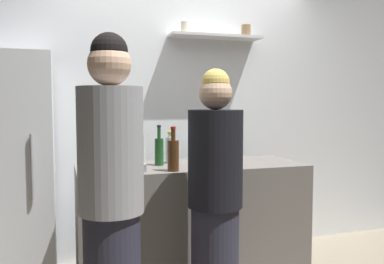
% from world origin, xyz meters
% --- Properties ---
extents(back_wall_assembly, '(4.80, 0.32, 2.60)m').
position_xyz_m(back_wall_assembly, '(0.00, 1.25, 1.30)').
color(back_wall_assembly, white).
rests_on(back_wall_assembly, ground).
extents(refrigerator, '(0.61, 0.65, 1.76)m').
position_xyz_m(refrigerator, '(-1.42, 0.85, 0.88)').
color(refrigerator, silver).
rests_on(refrigerator, ground).
extents(counter, '(1.72, 0.64, 0.93)m').
position_xyz_m(counter, '(-0.11, 0.53, 0.46)').
color(counter, '#66605B').
rests_on(counter, ground).
extents(baking_pan, '(0.34, 0.24, 0.05)m').
position_xyz_m(baking_pan, '(-0.68, 0.43, 0.95)').
color(baking_pan, gray).
rests_on(baking_pan, counter).
extents(utensil_holder, '(0.10, 0.10, 0.21)m').
position_xyz_m(utensil_holder, '(0.03, 0.62, 0.99)').
color(utensil_holder, '#B2B2B7').
rests_on(utensil_holder, counter).
extents(wine_bottle_amber_glass, '(0.08, 0.08, 0.31)m').
position_xyz_m(wine_bottle_amber_glass, '(-0.32, 0.29, 1.05)').
color(wine_bottle_amber_glass, '#472814').
rests_on(wine_bottle_amber_glass, counter).
extents(wine_bottle_pale_glass, '(0.07, 0.07, 0.33)m').
position_xyz_m(wine_bottle_pale_glass, '(-0.46, 0.75, 1.06)').
color(wine_bottle_pale_glass, '#B2BFB2').
rests_on(wine_bottle_pale_glass, counter).
extents(wine_bottle_green_glass, '(0.07, 0.07, 0.30)m').
position_xyz_m(wine_bottle_green_glass, '(-0.36, 0.57, 1.04)').
color(wine_bottle_green_glass, '#19471E').
rests_on(wine_bottle_green_glass, counter).
extents(water_bottle_plastic, '(0.09, 0.09, 0.25)m').
position_xyz_m(water_bottle_plastic, '(-0.24, 0.66, 1.04)').
color(water_bottle_plastic, silver).
rests_on(water_bottle_plastic, counter).
extents(person_grey_hoodie, '(0.34, 0.34, 1.76)m').
position_xyz_m(person_grey_hoodie, '(-0.82, -0.29, 0.88)').
color(person_grey_hoodie, '#262633').
rests_on(person_grey_hoodie, ground).
extents(person_blonde, '(0.34, 0.34, 1.61)m').
position_xyz_m(person_blonde, '(-0.15, -0.08, 0.79)').
color(person_blonde, '#262633').
rests_on(person_blonde, ground).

